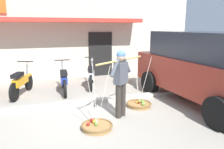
% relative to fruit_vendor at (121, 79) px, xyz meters
% --- Properties ---
extents(ground_plane, '(90.00, 90.00, 0.00)m').
position_rel_fruit_vendor_xyz_m(ground_plane, '(-0.48, 0.54, -0.98)').
color(ground_plane, '#9E998C').
extents(sidewalk_curb, '(20.00, 0.24, 0.10)m').
position_rel_fruit_vendor_xyz_m(sidewalk_curb, '(-0.48, 1.24, -0.93)').
color(sidewalk_curb, '#BAB4A5').
rests_on(sidewalk_curb, ground).
extents(fruit_vendor, '(1.54, 1.01, 1.70)m').
position_rel_fruit_vendor_xyz_m(fruit_vendor, '(0.00, 0.00, 0.00)').
color(fruit_vendor, '#2D2823').
rests_on(fruit_vendor, ground).
extents(fruit_basket_left_side, '(0.71, 0.71, 1.45)m').
position_rel_fruit_vendor_xyz_m(fruit_basket_left_side, '(0.76, 0.49, -0.90)').
color(fruit_basket_left_side, '#9E7542').
rests_on(fruit_basket_left_side, ground).
extents(fruit_basket_right_side, '(0.71, 0.71, 1.45)m').
position_rel_fruit_vendor_xyz_m(fruit_basket_right_side, '(-0.76, -0.49, -0.91)').
color(fruit_basket_right_side, '#9E7542').
rests_on(fruit_basket_right_side, ground).
extents(motorcycle_second_in_row, '(0.73, 1.75, 1.09)m').
position_rel_fruit_vendor_xyz_m(motorcycle_second_in_row, '(-2.47, 2.69, -0.53)').
color(motorcycle_second_in_row, black).
rests_on(motorcycle_second_in_row, ground).
extents(motorcycle_third_in_row, '(0.54, 1.82, 1.09)m').
position_rel_fruit_vendor_xyz_m(motorcycle_third_in_row, '(-1.10, 2.59, -0.53)').
color(motorcycle_third_in_row, black).
rests_on(motorcycle_third_in_row, ground).
extents(motorcycle_end_of_row, '(0.68, 1.77, 1.09)m').
position_rel_fruit_vendor_xyz_m(motorcycle_end_of_row, '(-0.02, 3.00, -0.53)').
color(motorcycle_end_of_row, black).
rests_on(motorcycle_end_of_row, ground).
extents(parked_truck, '(2.31, 4.88, 2.10)m').
position_rel_fruit_vendor_xyz_m(parked_truck, '(2.69, 0.10, 0.15)').
color(parked_truck, maroon).
rests_on(parked_truck, ground).
extents(storefront_building, '(13.00, 6.00, 4.20)m').
position_rel_fruit_vendor_xyz_m(storefront_building, '(-1.09, 7.30, 1.12)').
color(storefront_building, beige).
rests_on(storefront_building, ground).
extents(wooden_crate, '(0.44, 0.36, 0.32)m').
position_rel_fruit_vendor_xyz_m(wooden_crate, '(1.24, 3.09, -0.82)').
color(wooden_crate, olive).
rests_on(wooden_crate, ground).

